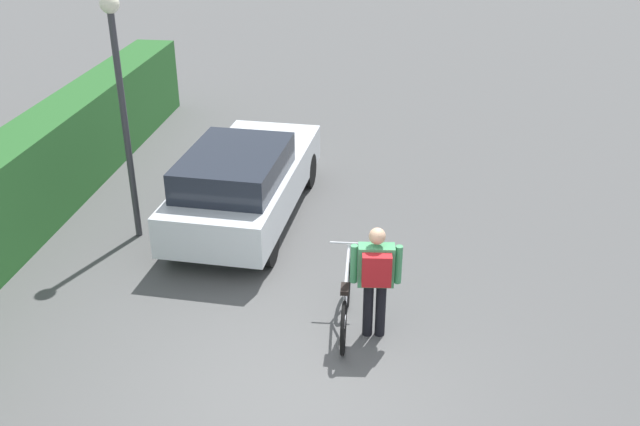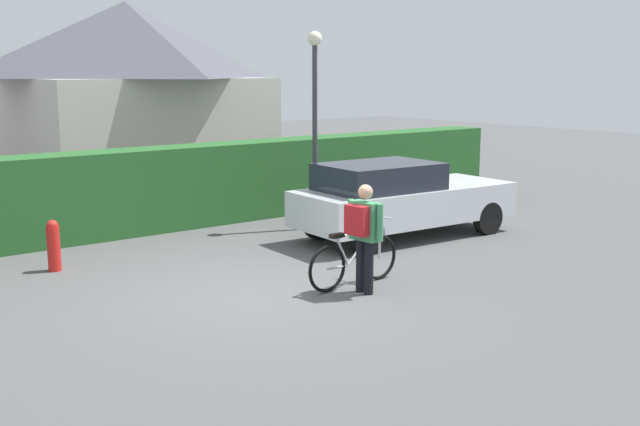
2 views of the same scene
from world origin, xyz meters
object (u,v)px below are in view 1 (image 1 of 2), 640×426
bicycle (346,302)px  person_rider (376,274)px  parked_car_near (245,180)px  street_lamp (120,85)px

bicycle → person_rider: size_ratio=1.11×
parked_car_near → person_rider: person_rider is taller
parked_car_near → bicycle: bearing=-144.8°
person_rider → parked_car_near: bearing=38.5°
person_rider → street_lamp: size_ratio=0.40×
street_lamp → bicycle: bearing=-119.9°
parked_car_near → person_rider: size_ratio=2.82×
bicycle → person_rider: (-0.16, -0.38, 0.55)m
bicycle → street_lamp: bearing=60.1°
person_rider → street_lamp: street_lamp is taller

